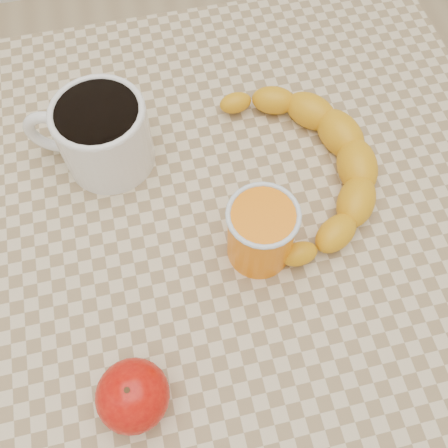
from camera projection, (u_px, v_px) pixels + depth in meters
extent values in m
plane|color=tan|center=(224.00, 361.00, 1.28)|extent=(3.00, 3.00, 0.00)
cube|color=#CCB790|center=(224.00, 238.00, 0.63)|extent=(0.80, 0.80, 0.04)
cube|color=brown|center=(224.00, 254.00, 0.68)|extent=(0.74, 0.74, 0.06)
cylinder|color=brown|center=(31.00, 205.00, 1.09)|extent=(0.05, 0.05, 0.71)
cylinder|color=brown|center=(336.00, 145.00, 1.16)|extent=(0.05, 0.05, 0.71)
cylinder|color=white|center=(105.00, 136.00, 0.62)|extent=(0.15, 0.15, 0.09)
cylinder|color=black|center=(97.00, 114.00, 0.58)|extent=(0.10, 0.10, 0.01)
torus|color=white|center=(96.00, 111.00, 0.58)|extent=(0.12, 0.12, 0.01)
torus|color=white|center=(53.00, 132.00, 0.63)|extent=(0.07, 0.04, 0.07)
cylinder|color=orange|center=(261.00, 234.00, 0.56)|extent=(0.08, 0.08, 0.09)
torus|color=silver|center=(264.00, 215.00, 0.52)|extent=(0.08, 0.08, 0.01)
ellipsoid|color=#A40705|center=(133.00, 396.00, 0.49)|extent=(0.10, 0.10, 0.07)
cylinder|color=#382311|center=(128.00, 391.00, 0.47)|extent=(0.01, 0.01, 0.01)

